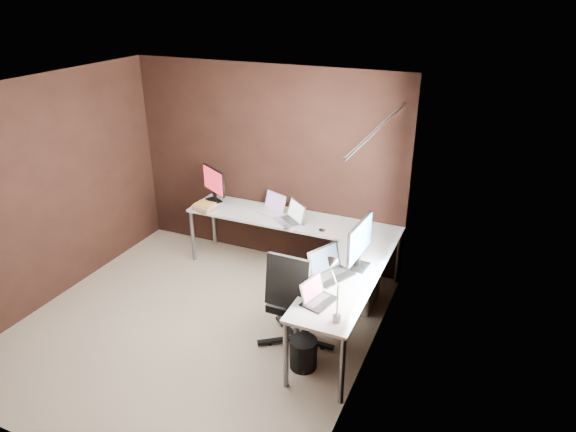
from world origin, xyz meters
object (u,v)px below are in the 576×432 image
(monitor_left, at_px, (214,183))
(laptop_silver, at_px, (292,218))
(book_stack, at_px, (205,207))
(laptop_black_small, at_px, (316,297))
(laptop_white, at_px, (272,208))
(office_chair, at_px, (295,317))
(drawer_pedestal, at_px, (357,279))
(monitor_right, at_px, (360,242))
(desk_lamp, at_px, (333,281))
(wastebasket, at_px, (303,353))
(laptop_black_big, at_px, (329,269))

(monitor_left, relative_size, laptop_silver, 1.02)
(book_stack, bearing_deg, laptop_black_small, -33.76)
(laptop_white, distance_m, laptop_silver, 0.39)
(book_stack, bearing_deg, office_chair, -33.26)
(monitor_left, distance_m, laptop_silver, 1.22)
(drawer_pedestal, distance_m, monitor_right, 0.86)
(laptop_black_small, relative_size, book_stack, 1.17)
(monitor_right, height_order, laptop_silver, monitor_right)
(monitor_right, height_order, desk_lamp, desk_lamp)
(laptop_silver, height_order, laptop_black_small, laptop_silver)
(monitor_left, distance_m, office_chair, 2.36)
(drawer_pedestal, height_order, office_chair, office_chair)
(drawer_pedestal, relative_size, wastebasket, 1.98)
(office_chair, bearing_deg, laptop_black_big, 47.23)
(monitor_right, height_order, book_stack, monitor_right)
(laptop_silver, xyz_separation_m, office_chair, (0.57, -1.24, -0.47))
(monitor_right, bearing_deg, laptop_black_big, 143.28)
(laptop_white, xyz_separation_m, laptop_silver, (0.34, -0.18, 0.00))
(laptop_black_big, xyz_separation_m, wastebasket, (-0.04, -0.54, -0.64))
(drawer_pedestal, height_order, wastebasket, drawer_pedestal)
(wastebasket, bearing_deg, office_chair, 125.94)
(desk_lamp, relative_size, office_chair, 0.50)
(laptop_silver, xyz_separation_m, laptop_black_small, (0.87, -1.46, -0.01))
(desk_lamp, bearing_deg, office_chair, 131.78)
(laptop_black_big, height_order, office_chair, office_chair)
(desk_lamp, bearing_deg, laptop_white, 117.02)
(laptop_black_big, bearing_deg, wastebasket, -158.38)
(monitor_left, xyz_separation_m, monitor_right, (2.22, -0.91, 0.03))
(office_chair, bearing_deg, monitor_right, 48.41)
(laptop_black_big, xyz_separation_m, desk_lamp, (0.25, -0.64, 0.29))
(book_stack, height_order, office_chair, office_chair)
(wastebasket, bearing_deg, laptop_silver, 117.02)
(monitor_left, xyz_separation_m, laptop_white, (0.84, -0.02, -0.20))
(drawer_pedestal, distance_m, wastebasket, 1.28)
(monitor_right, distance_m, laptop_white, 1.66)
(monitor_right, bearing_deg, drawer_pedestal, 19.50)
(desk_lamp, xyz_separation_m, office_chair, (-0.50, 0.38, -0.76))
(laptop_black_big, bearing_deg, monitor_right, -15.12)
(monitor_right, xyz_separation_m, book_stack, (-2.19, 0.61, -0.25))
(monitor_left, distance_m, wastebasket, 2.73)
(wastebasket, bearing_deg, laptop_white, 123.41)
(monitor_right, xyz_separation_m, laptop_black_big, (-0.23, -0.26, -0.23))
(laptop_silver, bearing_deg, laptop_black_big, -10.48)
(laptop_silver, distance_m, office_chair, 1.44)
(laptop_white, relative_size, office_chair, 0.38)
(laptop_silver, bearing_deg, monitor_left, -149.89)
(laptop_black_small, distance_m, wastebasket, 0.64)
(laptop_black_big, relative_size, desk_lamp, 0.90)
(monitor_right, relative_size, wastebasket, 2.04)
(monitor_right, distance_m, desk_lamp, 0.90)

